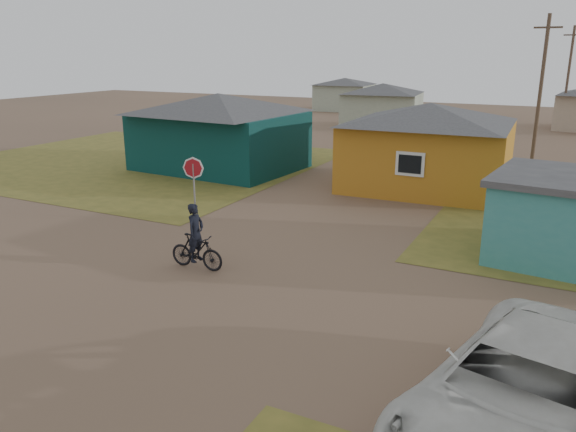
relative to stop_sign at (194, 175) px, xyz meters
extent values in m
plane|color=brown|center=(3.79, -4.68, -1.80)|extent=(120.00, 120.00, 0.00)
cube|color=olive|center=(-10.21, 8.32, -1.80)|extent=(20.00, 18.00, 0.00)
cube|color=#082F2E|center=(-4.71, 8.82, -0.30)|extent=(8.40, 6.54, 3.00)
pyramid|color=#3B3B3D|center=(-4.71, 8.82, 1.70)|extent=(8.93, 7.08, 1.00)
cube|color=#B9751C|center=(6.29, 9.32, -0.30)|extent=(7.21, 6.24, 3.00)
pyramid|color=#3B3B3D|center=(6.29, 9.32, 1.65)|extent=(7.72, 6.76, 0.90)
cube|color=silver|center=(6.29, 6.29, -0.15)|extent=(1.20, 0.06, 1.00)
cube|color=black|center=(6.29, 6.26, -0.15)|extent=(0.95, 0.04, 0.75)
cube|color=#A3AD95|center=(-2.21, 29.32, -0.40)|extent=(6.49, 5.60, 2.80)
pyramid|color=#3B3B3D|center=(-2.21, 29.32, 1.40)|extent=(7.04, 6.15, 0.80)
cube|color=#A3AD95|center=(-10.21, 41.32, -0.45)|extent=(5.75, 5.28, 2.70)
pyramid|color=#3B3B3D|center=(-10.21, 41.32, 1.25)|extent=(6.28, 5.81, 0.70)
cylinder|color=brown|center=(10.29, 17.32, 2.20)|extent=(0.20, 0.20, 8.00)
cube|color=brown|center=(10.29, 17.32, 5.50)|extent=(1.40, 0.10, 0.10)
cylinder|color=brown|center=(11.29, 33.32, 2.20)|extent=(0.20, 0.20, 8.00)
cube|color=brown|center=(11.29, 33.32, 5.50)|extent=(1.40, 0.10, 0.10)
cylinder|color=gray|center=(0.00, 0.00, -0.70)|extent=(0.06, 0.06, 2.20)
imported|color=black|center=(2.77, -3.78, -1.28)|extent=(1.74, 0.53, 1.04)
imported|color=black|center=(2.77, -3.78, -0.70)|extent=(0.42, 0.63, 1.71)
imported|color=silver|center=(11.95, -7.66, -0.93)|extent=(4.27, 6.77, 1.74)
camera|label=1|loc=(12.04, -16.25, 4.29)|focal=35.00mm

